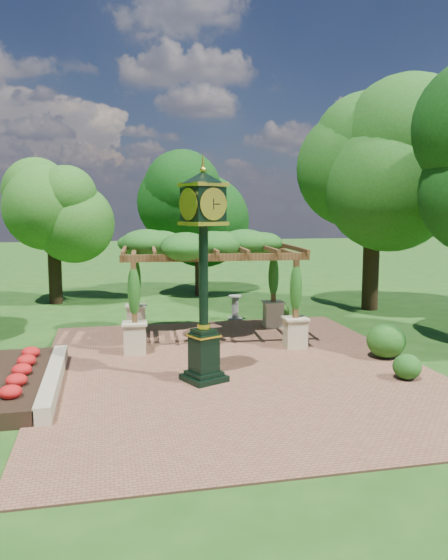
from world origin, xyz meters
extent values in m
plane|color=#1E4714|center=(0.00, 0.00, 0.00)|extent=(120.00, 120.00, 0.00)
cube|color=brown|center=(0.00, 1.00, 0.02)|extent=(10.00, 12.00, 0.04)
cube|color=#C6B793|center=(-4.60, 0.50, 0.20)|extent=(0.35, 5.00, 0.40)
cube|color=red|center=(-5.50, 0.50, 0.18)|extent=(1.50, 5.00, 0.36)
cube|color=black|center=(-1.02, 0.13, 0.11)|extent=(1.20, 1.20, 0.14)
cube|color=black|center=(-1.02, 0.13, 0.72)|extent=(0.75, 0.75, 1.02)
cube|color=gold|center=(-1.02, 0.13, 1.17)|extent=(0.84, 0.84, 0.05)
cylinder|color=black|center=(-1.02, 0.13, 2.64)|extent=(0.30, 0.30, 2.60)
cube|color=black|center=(-1.02, 0.13, 4.34)|extent=(1.05, 1.05, 0.79)
cylinder|color=beige|center=(-0.85, -0.24, 4.34)|extent=(0.63, 0.31, 0.68)
cone|color=black|center=(-1.02, 0.13, 4.96)|extent=(1.35, 1.35, 0.28)
sphere|color=gold|center=(-1.02, 0.13, 5.13)|extent=(0.16, 0.16, 0.16)
cube|color=beige|center=(-2.53, 3.08, 0.47)|extent=(0.67, 0.67, 0.87)
cube|color=brown|center=(-2.53, 3.08, 1.85)|extent=(0.16, 0.16, 1.78)
cube|color=beige|center=(2.27, 2.75, 0.47)|extent=(0.67, 0.67, 0.87)
cube|color=brown|center=(2.27, 2.75, 1.85)|extent=(0.16, 0.16, 1.78)
cube|color=beige|center=(-2.33, 5.96, 0.47)|extent=(0.67, 0.67, 0.87)
cube|color=brown|center=(-2.33, 5.96, 1.85)|extent=(0.16, 0.16, 1.78)
cube|color=beige|center=(2.47, 5.63, 0.47)|extent=(0.67, 0.67, 0.87)
cube|color=brown|center=(2.47, 5.63, 1.85)|extent=(0.16, 0.16, 1.78)
cube|color=brown|center=(-0.13, 2.91, 2.81)|extent=(5.58, 0.52, 0.21)
cube|color=brown|center=(0.07, 5.80, 2.81)|extent=(5.58, 0.52, 0.21)
ellipsoid|color=#1E5418|center=(-0.03, 4.35, 3.07)|extent=(5.81, 3.85, 0.96)
cube|color=gray|center=(1.47, 7.25, 0.05)|extent=(0.61, 0.61, 0.10)
cylinder|color=gray|center=(1.47, 7.25, 0.48)|extent=(0.31, 0.31, 0.86)
cylinder|color=gray|center=(1.47, 7.25, 0.93)|extent=(0.58, 0.58, 0.05)
ellipsoid|color=#1D5317|center=(3.92, -0.82, 0.36)|extent=(0.82, 0.82, 0.63)
ellipsoid|color=#205618|center=(4.39, 1.09, 0.53)|extent=(1.24, 1.24, 0.97)
ellipsoid|color=#2C5B1A|center=(3.13, 6.77, 0.34)|extent=(0.78, 0.78, 0.60)
cylinder|color=black|center=(-5.54, 12.66, 1.23)|extent=(0.59, 0.59, 2.46)
ellipsoid|color=#295D1A|center=(-5.54, 12.66, 4.40)|extent=(3.34, 3.34, 3.88)
cylinder|color=#301D13|center=(1.25, 13.50, 1.19)|extent=(0.60, 0.60, 2.38)
ellipsoid|color=#0E380E|center=(1.25, 13.50, 4.25)|extent=(4.32, 4.32, 3.75)
cylinder|color=black|center=(7.56, 8.26, 1.75)|extent=(0.68, 0.68, 3.51)
ellipsoid|color=#205317|center=(7.56, 8.26, 6.28)|extent=(5.07, 5.07, 5.54)
camera|label=1|loc=(-3.29, -12.64, 4.24)|focal=35.00mm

